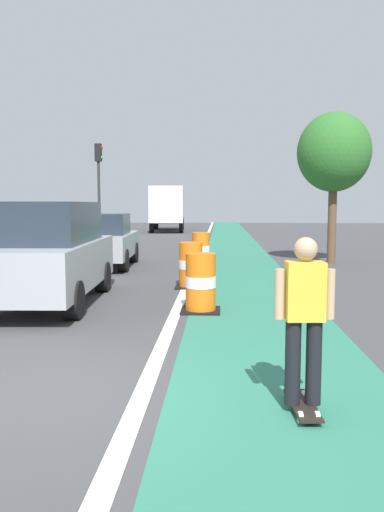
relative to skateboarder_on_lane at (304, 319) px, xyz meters
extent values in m
plane|color=#424244|center=(-2.51, 0.33, -0.91)|extent=(100.00, 100.00, 0.00)
cube|color=#2D755B|center=(-0.11, 12.33, -0.91)|extent=(2.50, 80.00, 0.01)
cube|color=silver|center=(-1.61, 12.33, -0.91)|extent=(0.20, 80.00, 0.01)
cube|color=black|center=(0.00, 0.00, -0.84)|extent=(0.27, 0.81, 0.02)
cylinder|color=silver|center=(-0.09, 0.25, -0.86)|extent=(0.05, 0.11, 0.11)
cylinder|color=silver|center=(0.06, 0.26, -0.86)|extent=(0.05, 0.11, 0.11)
cylinder|color=silver|center=(-0.06, -0.26, -0.86)|extent=(0.05, 0.11, 0.11)
cylinder|color=silver|center=(0.09, -0.25, -0.86)|extent=(0.05, 0.11, 0.11)
cylinder|color=black|center=(-0.10, -0.01, -0.42)|extent=(0.15, 0.15, 0.82)
cylinder|color=black|center=(0.10, 0.01, -0.42)|extent=(0.15, 0.15, 0.82)
cube|color=gold|center=(0.00, 0.00, 0.27)|extent=(0.37, 0.24, 0.56)
cylinder|color=tan|center=(-0.24, -0.02, 0.24)|extent=(0.09, 0.09, 0.48)
cylinder|color=tan|center=(0.24, 0.02, 0.24)|extent=(0.09, 0.09, 0.48)
sphere|color=tan|center=(0.00, 0.00, 0.67)|extent=(0.22, 0.22, 0.22)
cube|color=#9EA0A5|center=(-4.23, 5.19, -0.12)|extent=(2.06, 4.68, 0.90)
cube|color=#232D38|center=(-4.23, 5.19, 0.73)|extent=(1.76, 2.93, 0.80)
cylinder|color=black|center=(-5.12, 6.57, -0.57)|extent=(0.31, 0.69, 0.68)
cylinder|color=black|center=(-3.48, 6.65, -0.57)|extent=(0.31, 0.69, 0.68)
cylinder|color=black|center=(-3.34, 3.80, -0.57)|extent=(0.31, 0.69, 0.68)
cube|color=#9EA0A5|center=(-4.53, 11.27, -0.21)|extent=(2.04, 4.19, 0.72)
cube|color=#232D38|center=(-4.52, 11.02, 0.47)|extent=(1.70, 1.80, 0.64)
cylinder|color=black|center=(-5.41, 12.50, -0.57)|extent=(0.31, 0.69, 0.68)
cylinder|color=black|center=(-3.77, 12.58, -0.57)|extent=(0.31, 0.69, 0.68)
cylinder|color=black|center=(-5.29, 9.96, -0.57)|extent=(0.31, 0.69, 0.68)
cylinder|color=black|center=(-3.65, 10.04, -0.57)|extent=(0.31, 0.69, 0.68)
cylinder|color=orange|center=(-1.16, 4.58, -0.66)|extent=(0.56, 0.56, 0.42)
cylinder|color=white|center=(-1.16, 4.58, -0.35)|extent=(0.57, 0.57, 0.21)
cylinder|color=orange|center=(-1.16, 4.58, -0.03)|extent=(0.56, 0.56, 0.42)
cube|color=black|center=(-1.16, 4.58, -0.89)|extent=(0.73, 0.73, 0.04)
cylinder|color=orange|center=(-1.50, 7.32, -0.66)|extent=(0.56, 0.56, 0.42)
cylinder|color=white|center=(-1.50, 7.32, -0.35)|extent=(0.57, 0.57, 0.21)
cylinder|color=orange|center=(-1.50, 7.32, -0.03)|extent=(0.56, 0.56, 0.42)
cube|color=black|center=(-1.50, 7.32, -0.89)|extent=(0.73, 0.73, 0.04)
cylinder|color=orange|center=(-1.42, 11.64, -0.66)|extent=(0.56, 0.56, 0.42)
cylinder|color=white|center=(-1.42, 11.64, -0.35)|extent=(0.57, 0.57, 0.21)
cylinder|color=orange|center=(-1.42, 11.64, -0.03)|extent=(0.56, 0.56, 0.42)
cube|color=black|center=(-1.42, 11.64, -0.89)|extent=(0.73, 0.73, 0.04)
cube|color=silver|center=(-4.62, 32.23, 1.07)|extent=(2.65, 5.73, 2.50)
cube|color=silver|center=(-4.87, 36.08, 0.62)|extent=(2.32, 2.03, 2.10)
cylinder|color=black|center=(-5.88, 35.81, -0.43)|extent=(0.36, 0.98, 0.96)
cylinder|color=black|center=(-3.83, 35.94, -0.43)|extent=(0.36, 0.98, 0.96)
cylinder|color=black|center=(-5.56, 30.77, -0.43)|extent=(0.36, 0.98, 0.96)
cylinder|color=black|center=(-3.51, 30.90, -0.43)|extent=(0.36, 0.98, 0.96)
cylinder|color=#2D2D2D|center=(-7.11, 21.74, 1.19)|extent=(0.14, 0.14, 4.20)
cube|color=black|center=(-7.11, 21.74, 3.74)|extent=(0.32, 0.32, 0.90)
sphere|color=red|center=(-6.94, 21.74, 4.00)|extent=(0.16, 0.16, 0.16)
sphere|color=green|center=(-6.94, 21.74, 3.48)|extent=(0.16, 0.16, 0.16)
cylinder|color=#33333D|center=(-7.15, 17.16, -0.48)|extent=(0.20, 0.20, 0.86)
cube|color=gold|center=(-7.15, 17.16, 0.22)|extent=(0.34, 0.20, 0.54)
sphere|color=beige|center=(-7.15, 17.16, 0.60)|extent=(0.20, 0.20, 0.20)
cylinder|color=brown|center=(2.93, 12.52, 0.39)|extent=(0.28, 0.28, 2.60)
ellipsoid|color=#2D6B28|center=(2.93, 12.52, 2.79)|extent=(2.40, 2.40, 2.60)
camera|label=1|loc=(-0.80, -4.82, 1.08)|focal=36.00mm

